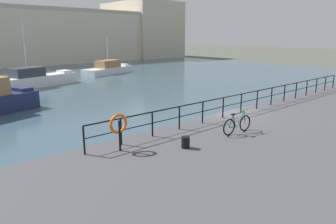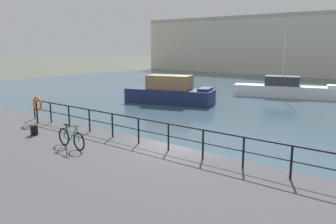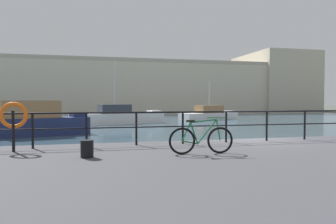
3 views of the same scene
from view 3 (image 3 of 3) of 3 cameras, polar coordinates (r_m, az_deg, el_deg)
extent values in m
plane|color=#4C5147|center=(12.44, 14.63, -9.16)|extent=(240.00, 240.00, 0.00)
cube|color=#385160|center=(41.43, -5.46, -1.29)|extent=(80.00, 60.00, 0.01)
cube|color=beige|center=(63.17, -8.26, 4.04)|extent=(79.43, 15.65, 9.27)
cube|color=#C0B69F|center=(74.24, 18.57, 4.95)|extent=(12.38, 17.22, 12.64)
cube|color=#B1A993|center=(56.11, -7.57, 9.41)|extent=(79.43, 0.60, 0.70)
cube|color=white|center=(32.96, -8.94, -1.19)|extent=(9.96, 4.61, 1.11)
cube|color=#333842|center=(32.76, -9.66, 0.56)|extent=(3.47, 2.46, 0.92)
cube|color=white|center=(34.64, -2.56, 0.11)|extent=(1.50, 1.58, 0.24)
cylinder|color=silver|center=(32.81, -9.69, 5.44)|extent=(0.10, 0.10, 4.67)
cube|color=white|center=(40.71, 7.43, -0.76)|extent=(8.37, 4.89, 0.84)
cube|color=#997047|center=(40.71, 7.49, 0.53)|extent=(3.88, 2.88, 0.98)
cube|color=white|center=(42.96, 10.87, 0.09)|extent=(1.46, 1.85, 0.24)
cylinder|color=silver|center=(40.71, 7.51, 3.38)|extent=(0.10, 0.10, 3.07)
cube|color=navy|center=(23.59, -23.61, -2.45)|extent=(7.93, 4.42, 1.23)
cube|color=#997047|center=(23.53, -23.67, 0.48)|extent=(4.10, 2.87, 1.19)
cube|color=navy|center=(24.09, -16.10, -0.52)|extent=(1.34, 1.87, 0.24)
cylinder|color=black|center=(10.20, -23.38, -3.19)|extent=(0.07, 0.07, 1.05)
cylinder|color=black|center=(10.05, -14.60, -3.16)|extent=(0.07, 0.07, 1.05)
cylinder|color=black|center=(10.13, -5.77, -3.06)|extent=(0.07, 0.07, 1.05)
cylinder|color=black|center=(10.46, 2.71, -2.90)|extent=(0.07, 0.07, 1.05)
cylinder|color=black|center=(10.99, 10.52, -2.69)|extent=(0.07, 0.07, 1.05)
cylinder|color=black|center=(11.71, 17.50, -2.46)|extent=(0.07, 0.07, 1.05)
cylinder|color=black|center=(12.58, 23.58, -2.23)|extent=(0.07, 0.07, 1.05)
cylinder|color=black|center=(12.55, 23.62, 0.16)|extent=(21.76, 0.06, 0.06)
cylinder|color=black|center=(12.57, 23.59, -2.00)|extent=(21.76, 0.04, 0.04)
torus|color=black|center=(8.62, 9.44, -5.08)|extent=(0.72, 0.11, 0.72)
torus|color=black|center=(8.34, 2.58, -5.30)|extent=(0.72, 0.11, 0.72)
cylinder|color=#146638|center=(8.48, 7.11, -3.55)|extent=(0.55, 0.07, 0.66)
cylinder|color=#146638|center=(8.39, 4.75, -3.85)|extent=(0.24, 0.05, 0.58)
cylinder|color=#146638|center=(8.43, 6.47, -1.64)|extent=(0.72, 0.08, 0.11)
cylinder|color=#146638|center=(8.39, 4.00, -5.53)|extent=(0.43, 0.06, 0.12)
cylinder|color=#146638|center=(8.33, 3.34, -3.61)|extent=(0.26, 0.05, 0.51)
cylinder|color=#146638|center=(8.57, 9.12, -3.23)|extent=(0.14, 0.05, 0.57)
cube|color=black|center=(8.34, 4.09, -1.64)|extent=(0.23, 0.10, 0.05)
cylinder|color=#146638|center=(8.53, 8.80, -1.04)|extent=(0.52, 0.06, 0.02)
cylinder|color=black|center=(8.18, -14.50, -6.49)|extent=(0.32, 0.32, 0.44)
cylinder|color=black|center=(9.75, -26.29, -3.17)|extent=(0.08, 0.08, 1.15)
torus|color=orange|center=(9.78, -26.26, -0.53)|extent=(0.75, 0.11, 0.75)
camera|label=1|loc=(8.53, -102.90, 17.99)|focal=33.56mm
camera|label=2|loc=(13.99, 76.42, 10.97)|focal=36.47mm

